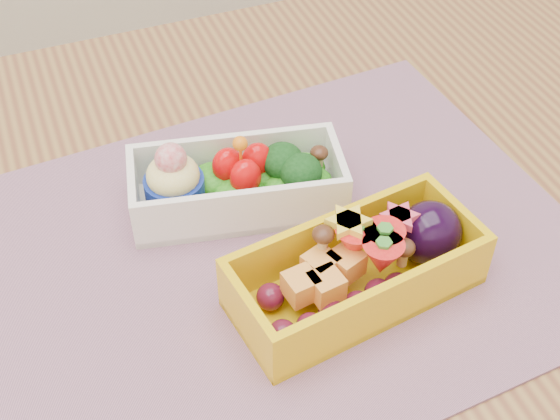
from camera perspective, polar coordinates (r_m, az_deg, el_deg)
name	(u,v)px	position (r m, az deg, el deg)	size (l,w,h in m)	color
table	(241,364)	(0.67, -2.91, -11.37)	(1.20, 0.80, 0.75)	brown
placemat	(274,251)	(0.62, -0.48, -3.04)	(0.49, 0.37, 0.00)	#A16F7F
bento_white	(236,183)	(0.64, -3.29, 2.02)	(0.19, 0.11, 0.07)	white
bento_yellow	(361,267)	(0.57, 6.09, -4.28)	(0.20, 0.11, 0.06)	#E6B40B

